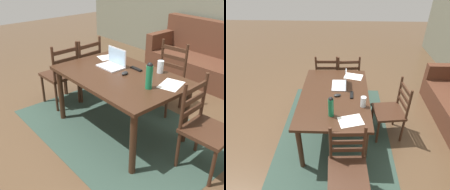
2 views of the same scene
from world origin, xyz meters
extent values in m
plane|color=brown|center=(0.00, 0.00, 0.00)|extent=(14.00, 14.00, 0.00)
cube|color=#2D4238|center=(0.00, 0.00, 0.00)|extent=(2.56, 1.75, 0.01)
cube|color=#382114|center=(0.00, 0.00, 0.73)|extent=(1.52, 1.00, 0.04)
cylinder|color=#382114|center=(-0.68, -0.42, 0.36)|extent=(0.07, 0.07, 0.71)
cylinder|color=#382114|center=(0.68, -0.42, 0.36)|extent=(0.07, 0.07, 0.71)
cylinder|color=#382114|center=(-0.68, 0.42, 0.36)|extent=(0.07, 0.07, 0.71)
cylinder|color=#382114|center=(0.68, 0.42, 0.36)|extent=(0.07, 0.07, 0.71)
cube|color=#3D2316|center=(1.09, 0.20, 0.45)|extent=(0.46, 0.46, 0.04)
cylinder|color=#3D2316|center=(0.89, 0.38, 0.21)|extent=(0.04, 0.04, 0.43)
cylinder|color=#3D2316|center=(0.91, 0.00, 0.21)|extent=(0.04, 0.04, 0.43)
cylinder|color=#3D2316|center=(0.88, 0.38, 0.70)|extent=(0.04, 0.04, 0.50)
cylinder|color=#3D2316|center=(0.90, 0.00, 0.70)|extent=(0.04, 0.04, 0.50)
cube|color=#3D2316|center=(0.89, 0.19, 0.60)|extent=(0.04, 0.36, 0.05)
cube|color=#3D2316|center=(0.89, 0.19, 0.72)|extent=(0.04, 0.36, 0.05)
cube|color=#3D2316|center=(0.89, 0.19, 0.85)|extent=(0.04, 0.36, 0.05)
cube|color=#3D2316|center=(-1.09, 0.20, 0.45)|extent=(0.48, 0.48, 0.04)
cylinder|color=#3D2316|center=(-1.26, -0.01, 0.21)|extent=(0.04, 0.04, 0.43)
cylinder|color=#3D2316|center=(-1.30, 0.37, 0.21)|extent=(0.04, 0.04, 0.43)
cylinder|color=#3D2316|center=(-0.89, 0.03, 0.21)|extent=(0.04, 0.04, 0.43)
cylinder|color=#3D2316|center=(-0.92, 0.41, 0.21)|extent=(0.04, 0.04, 0.43)
cylinder|color=#3D2316|center=(-0.88, 0.03, 0.70)|extent=(0.04, 0.04, 0.50)
cylinder|color=#3D2316|center=(-0.91, 0.41, 0.70)|extent=(0.04, 0.04, 0.50)
cube|color=#3D2316|center=(-0.89, 0.22, 0.60)|extent=(0.06, 0.36, 0.05)
cube|color=#3D2316|center=(-0.89, 0.22, 0.72)|extent=(0.06, 0.36, 0.05)
cube|color=#3D2316|center=(-0.89, 0.22, 0.85)|extent=(0.06, 0.36, 0.05)
cube|color=#3D2316|center=(-1.09, -0.20, 0.45)|extent=(0.46, 0.46, 0.04)
cylinder|color=#3D2316|center=(-1.28, -0.40, 0.21)|extent=(0.04, 0.04, 0.43)
cylinder|color=#3D2316|center=(-1.29, -0.02, 0.21)|extent=(0.04, 0.04, 0.43)
cylinder|color=#3D2316|center=(-0.90, -0.38, 0.21)|extent=(0.04, 0.04, 0.43)
cylinder|color=#3D2316|center=(-0.91, 0.00, 0.21)|extent=(0.04, 0.04, 0.43)
cylinder|color=#3D2316|center=(-0.89, -0.38, 0.70)|extent=(0.04, 0.04, 0.50)
cylinder|color=#3D2316|center=(-0.90, 0.00, 0.70)|extent=(0.04, 0.04, 0.50)
cube|color=#3D2316|center=(-0.89, -0.19, 0.60)|extent=(0.04, 0.36, 0.05)
cube|color=#3D2316|center=(-0.89, -0.19, 0.72)|extent=(0.04, 0.36, 0.05)
cube|color=#3D2316|center=(-0.89, -0.19, 0.85)|extent=(0.04, 0.36, 0.05)
cube|color=#3D2316|center=(0.00, 0.83, 0.45)|extent=(0.49, 0.49, 0.04)
cylinder|color=#3D2316|center=(0.21, 0.66, 0.21)|extent=(0.04, 0.04, 0.43)
cylinder|color=#3D2316|center=(-0.17, 0.62, 0.21)|extent=(0.04, 0.04, 0.43)
cylinder|color=#3D2316|center=(0.17, 1.04, 0.21)|extent=(0.04, 0.04, 0.43)
cylinder|color=#3D2316|center=(-0.21, 0.99, 0.21)|extent=(0.04, 0.04, 0.43)
cylinder|color=#3D2316|center=(0.16, 1.05, 0.70)|extent=(0.04, 0.04, 0.50)
cylinder|color=#3D2316|center=(-0.21, 1.00, 0.70)|extent=(0.04, 0.04, 0.50)
cube|color=#3D2316|center=(-0.02, 1.03, 0.60)|extent=(0.36, 0.07, 0.05)
cube|color=#3D2316|center=(-0.02, 1.03, 0.72)|extent=(0.36, 0.07, 0.05)
cube|color=#3D2316|center=(-0.02, 1.03, 0.85)|extent=(0.36, 0.07, 0.05)
cube|color=#512D1E|center=(-1.16, 2.16, 0.55)|extent=(0.16, 0.80, 0.30)
cube|color=silver|center=(-0.24, 0.06, 0.76)|extent=(0.32, 0.22, 0.02)
cube|color=silver|center=(-0.24, 0.17, 0.88)|extent=(0.32, 0.01, 0.21)
cube|color=#A5CCEA|center=(-0.24, 0.16, 0.88)|extent=(0.30, 0.01, 0.19)
cylinder|color=#197247|center=(0.48, -0.02, 0.88)|extent=(0.07, 0.07, 0.25)
sphere|color=black|center=(0.48, -0.02, 1.01)|extent=(0.06, 0.06, 0.06)
cylinder|color=silver|center=(0.27, 0.40, 0.83)|extent=(0.08, 0.08, 0.15)
ellipsoid|color=black|center=(0.05, 0.04, 0.77)|extent=(0.08, 0.11, 0.03)
cube|color=black|center=(0.02, 0.25, 0.76)|extent=(0.17, 0.05, 0.02)
cube|color=white|center=(-0.54, 0.29, 0.76)|extent=(0.28, 0.34, 0.00)
cube|color=white|center=(0.57, 0.23, 0.76)|extent=(0.28, 0.34, 0.00)
camera|label=1|loc=(2.14, -1.90, 1.95)|focal=42.64mm
camera|label=2|loc=(2.45, 0.14, 2.43)|focal=32.50mm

